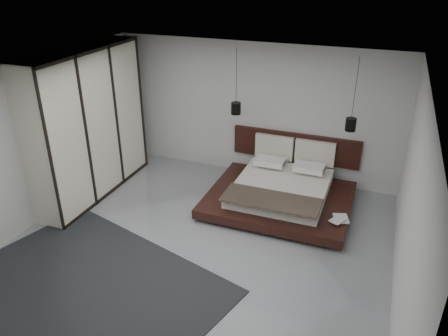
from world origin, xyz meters
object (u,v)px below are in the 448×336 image
at_px(lattice_screen, 118,107).
at_px(rug, 87,288).
at_px(bed, 281,190).
at_px(pendant_right, 351,124).
at_px(wardrobe, 87,124).
at_px(pendant_left, 236,108).

xyz_separation_m(lattice_screen, rug, (1.88, -3.89, -1.29)).
relative_size(bed, rug, 0.69).
height_order(bed, pendant_right, pendant_right).
xyz_separation_m(lattice_screen, pendant_right, (4.94, -0.14, 0.31)).
xyz_separation_m(wardrobe, rug, (1.63, -2.51, -1.41)).
relative_size(pendant_left, pendant_right, 0.96).
relative_size(lattice_screen, pendant_left, 2.06).
height_order(pendant_left, rug, pendant_left).
bearing_deg(bed, rug, -120.62).
xyz_separation_m(bed, pendant_right, (1.08, 0.40, 1.33)).
bearing_deg(pendant_right, wardrobe, -165.17).
xyz_separation_m(bed, rug, (-1.99, -3.35, -0.27)).
distance_m(pendant_right, rug, 5.10).
bearing_deg(rug, pendant_left, 76.37).
relative_size(bed, pendant_right, 2.00).
bearing_deg(wardrobe, pendant_right, 14.83).
bearing_deg(lattice_screen, rug, -64.22).
bearing_deg(wardrobe, bed, 13.16).
distance_m(lattice_screen, bed, 4.03).
bearing_deg(bed, pendant_left, 159.76).
xyz_separation_m(lattice_screen, bed, (3.86, -0.54, -1.02)).
distance_m(bed, pendant_left, 1.79).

